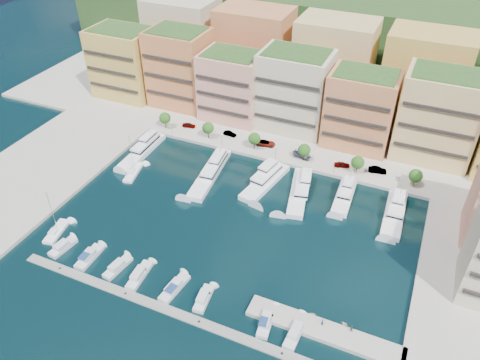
{
  "coord_description": "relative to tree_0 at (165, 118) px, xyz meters",
  "views": [
    {
      "loc": [
        37.54,
        -80.71,
        80.74
      ],
      "look_at": [
        -2.77,
        10.68,
        6.0
      ],
      "focal_mm": 35.0,
      "sensor_mm": 36.0,
      "label": 1
    }
  ],
  "objects": [
    {
      "name": "cruiser_1",
      "position": [
        14.07,
        -58.11,
        -4.17
      ],
      "size": [
        3.06,
        8.18,
        2.66
      ],
      "color": "silver",
      "rests_on": "ground"
    },
    {
      "name": "cruiser_4",
      "position": [
        37.06,
        -58.11,
        -4.17
      ],
      "size": [
        3.51,
        8.89,
        2.66
      ],
      "color": "silver",
      "rests_on": "ground"
    },
    {
      "name": "lamppost_1",
      "position": [
        22.0,
        -2.3,
        -0.92
      ],
      "size": [
        0.3,
        0.3,
        4.2
      ],
      "color": "black",
      "rests_on": "north_quay"
    },
    {
      "name": "yacht_6",
      "position": [
        77.15,
        -13.17,
        -3.53
      ],
      "size": [
        5.56,
        19.11,
        7.3
      ],
      "color": "white",
      "rests_on": "ground"
    },
    {
      "name": "lamppost_3",
      "position": [
        58.0,
        -2.3,
        -0.92
      ],
      "size": [
        0.3,
        0.3,
        4.2
      ],
      "color": "black",
      "rests_on": "north_quay"
    },
    {
      "name": "lamppost_0",
      "position": [
        4.0,
        -2.3,
        -0.92
      ],
      "size": [
        0.3,
        0.3,
        4.2
      ],
      "color": "black",
      "rests_on": "north_quay"
    },
    {
      "name": "north_quay",
      "position": [
        40.0,
        28.5,
        -4.74
      ],
      "size": [
        220.0,
        64.0,
        2.0
      ],
      "primitive_type": "cube",
      "color": "#9E998E",
      "rests_on": "ground"
    },
    {
      "name": "west_quay",
      "position": [
        -22.0,
        -41.5,
        -4.74
      ],
      "size": [
        34.0,
        76.0,
        2.0
      ],
      "primitive_type": "cube",
      "color": "#9E998E",
      "rests_on": "ground"
    },
    {
      "name": "cruiser_0",
      "position": [
        6.18,
        -58.08,
        -4.2
      ],
      "size": [
        3.51,
        7.43,
        2.55
      ],
      "color": "silver",
      "rests_on": "ground"
    },
    {
      "name": "apartment_1",
      "position": [
        -4.0,
        18.49,
        9.57
      ],
      "size": [
        20.0,
        16.5,
        26.8
      ],
      "color": "#C56F41",
      "rests_on": "north_quay"
    },
    {
      "name": "person_0",
      "position": [
        69.32,
        -54.66,
        -2.86
      ],
      "size": [
        0.68,
        0.77,
        1.77
      ],
      "primitive_type": "imported",
      "rotation": [
        0.0,
        0.0,
        2.08
      ],
      "color": "#2A3B55",
      "rests_on": "finger_pier"
    },
    {
      "name": "tree_0",
      "position": [
        0.0,
        0.0,
        0.0
      ],
      "size": [
        3.8,
        3.8,
        5.65
      ],
      "color": "#473323",
      "rests_on": "north_quay"
    },
    {
      "name": "ground",
      "position": [
        40.0,
        -33.5,
        -4.74
      ],
      "size": [
        400.0,
        400.0,
        0.0
      ],
      "primitive_type": "plane",
      "color": "black",
      "rests_on": "ground"
    },
    {
      "name": "tender_3",
      "position": [
        73.39,
        -52.01,
        -4.37
      ],
      "size": [
        1.7,
        1.56,
        0.75
      ],
      "primitive_type": "imported",
      "rotation": [
        0.0,
        0.0,
        1.3
      ],
      "color": "beige",
      "rests_on": "ground"
    },
    {
      "name": "hillside",
      "position": [
        40.0,
        76.5,
        -4.74
      ],
      "size": [
        240.0,
        40.0,
        58.0
      ],
      "primitive_type": "cube",
      "color": "#223D19",
      "rests_on": "ground"
    },
    {
      "name": "yacht_4",
      "position": [
        51.57,
        -14.33,
        -3.65
      ],
      "size": [
        8.73,
        21.8,
        7.3
      ],
      "color": "white",
      "rests_on": "ground"
    },
    {
      "name": "car_0",
      "position": [
        6.88,
        3.55,
        -2.99
      ],
      "size": [
        4.67,
        2.66,
        1.5
      ],
      "primitive_type": "imported",
      "rotation": [
        0.0,
        0.0,
        1.78
      ],
      "color": "gray",
      "rests_on": "north_quay"
    },
    {
      "name": "south_pontoon",
      "position": [
        37.0,
        -63.5,
        -4.74
      ],
      "size": [
        72.0,
        2.2,
        0.35
      ],
      "primitive_type": "cube",
      "color": "gray",
      "rests_on": "ground"
    },
    {
      "name": "sailboat_2",
      "position": [
        4.07,
        -25.28,
        -4.43
      ],
      "size": [
        4.75,
        10.06,
        13.2
      ],
      "color": "white",
      "rests_on": "ground"
    },
    {
      "name": "apartment_3",
      "position": [
        38.0,
        18.49,
        9.07
      ],
      "size": [
        22.0,
        16.5,
        25.8
      ],
      "color": "beige",
      "rests_on": "north_quay"
    },
    {
      "name": "backblock_0",
      "position": [
        -15.0,
        40.5,
        11.26
      ],
      "size": [
        26.0,
        18.0,
        30.0
      ],
      "primitive_type": "cube",
      "color": "beige",
      "rests_on": "north_quay"
    },
    {
      "name": "tender_1",
      "position": [
        66.69,
        -52.5,
        -4.32
      ],
      "size": [
        1.96,
        1.82,
        0.85
      ],
      "primitive_type": "imported",
      "rotation": [
        0.0,
        0.0,
        1.89
      ],
      "color": "beige",
      "rests_on": "ground"
    },
    {
      "name": "tree_1",
      "position": [
        16.0,
        0.0,
        0.0
      ],
      "size": [
        3.8,
        3.8,
        5.65
      ],
      "color": "#473323",
      "rests_on": "north_quay"
    },
    {
      "name": "tree_3",
      "position": [
        48.0,
        0.0,
        0.0
      ],
      "size": [
        3.8,
        3.8,
        5.65
      ],
      "color": "#473323",
      "rests_on": "north_quay"
    },
    {
      "name": "lamppost_4",
      "position": [
        76.0,
        -2.3,
        -0.92
      ],
      "size": [
        0.3,
        0.3,
        4.2
      ],
      "color": "black",
      "rests_on": "north_quay"
    },
    {
      "name": "yacht_3",
      "position": [
        41.33,
        -13.7,
        -3.53
      ],
      "size": [
        8.44,
        20.64,
        7.3
      ],
      "color": "white",
      "rests_on": "ground"
    },
    {
      "name": "sailboat_0",
      "position": [
        0.88,
        -54.27,
        -4.43
      ],
      "size": [
        4.52,
        9.1,
        13.2
      ],
      "color": "white",
      "rests_on": "ground"
    },
    {
      "name": "cruiser_5",
      "position": [
        44.27,
        -58.08,
        -4.2
      ],
      "size": [
        3.25,
        7.53,
        2.55
      ],
      "color": "silver",
      "rests_on": "ground"
    },
    {
      "name": "tree_2",
      "position": [
        32.0,
        0.0,
        0.0
      ],
      "size": [
        3.8,
        3.8,
        5.65
      ],
      "color": "#473323",
      "rests_on": "north_quay"
    },
    {
      "name": "apartment_4",
      "position": [
        60.0,
        16.49,
        8.07
      ],
      "size": [
        20.0,
        15.5,
        23.8
      ],
      "color": "#D3824F",
      "rests_on": "north_quay"
    },
    {
      "name": "apartment_5",
      "position": [
        82.0,
        18.49,
        9.57
      ],
      "size": [
        22.0,
        16.5,
        26.8
      ],
      "color": "#D8C372",
      "rests_on": "north_quay"
    },
    {
      "name": "car_4",
      "position": [
        59.42,
        1.5,
        -2.97
      ],
      "size": [
        4.85,
        3.17,
        1.54
      ],
      "primitive_type": "imported",
      "rotation": [
        0.0,
        0.0,
        1.9
      ],
      "color": "gray",
      "rests_on": "north_quay"
    },
    {
      "name": "lamppost_2",
      "position": [
        40.0,
        -2.3,
        -0.92
      ],
      "size": [
        0.3,
        0.3,
        4.2
      ],
      "color": "black",
      "rests_on": "north_quay"
    },
    {
      "name": "backblock_2",
      "position": [
        45.0,
        40.5,
        11.26
      ],
      "size": [
        26.0,
        18.0,
        30.0
      ],
      "primitive_type": "cube",
      "color": "#D8C372",
      "rests_on": "north_quay"
    },
    {
      "name": "yacht_0",
      "position": [
        0.53,
        -14.23,
        -3.53
      ],
      "size": [
        4.78,
        21.33,
        7.3
      ],
      "color": "white",
      "rests_on": "ground"
    },
    {
      "name": "yacht_2",
      "position": [
        25.07,
        -16.04,
        -3.53
      ],
      "size": [
        7.37,
        25.56,
        7.3
      ],
      "color": "white",
      "rests_on": "ground"
    },
    {
      "name": "car_1",
      "position": [
        21.72,
        4.07,
        -3.02
      ],
      "size": [
        4.51,
        1.98,
        1.44
      ],
      "primitive_type": "imported",
      "rotation": [
        0.0,
        0.0,
        1.47
      ],
      "color": "gray",
      "rests_on": "north_quay"
    },
    {
      "name": "cruiser_3",
      "position": [
        28.0,
        -58.09,
        -4.2
      ],
      "size": [
        3.14,
        8.74,
        2.55
      ],
      "color": "silver",
      "rests_on": "ground"
    },
    {
      "name": "car_5",
      "position": [
        69.55,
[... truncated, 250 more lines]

